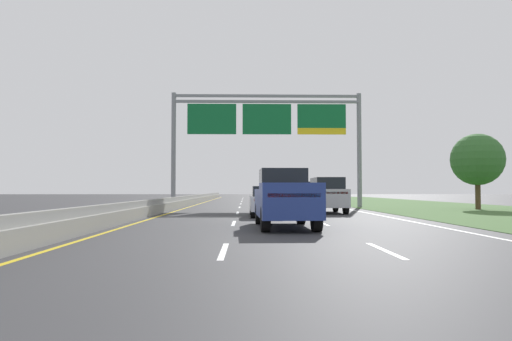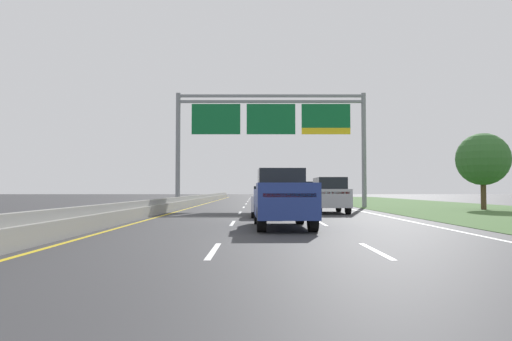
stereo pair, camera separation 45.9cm
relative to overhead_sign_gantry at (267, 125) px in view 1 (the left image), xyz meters
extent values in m
plane|color=#333335|center=(-0.30, -2.21, -6.48)|extent=(220.00, 220.00, 0.00)
cube|color=white|center=(-2.15, -26.71, -6.47)|extent=(0.14, 3.00, 0.01)
cube|color=white|center=(-2.15, -17.71, -6.47)|extent=(0.14, 3.00, 0.01)
cube|color=white|center=(-2.15, -8.71, -6.47)|extent=(0.14, 3.00, 0.01)
cube|color=white|center=(-2.15, 0.29, -6.47)|extent=(0.14, 3.00, 0.01)
cube|color=white|center=(-2.15, 9.29, -6.47)|extent=(0.14, 3.00, 0.01)
cube|color=white|center=(-2.15, 18.29, -6.47)|extent=(0.14, 3.00, 0.01)
cube|color=white|center=(-2.15, 27.29, -6.47)|extent=(0.14, 3.00, 0.01)
cube|color=white|center=(-2.15, 36.29, -6.47)|extent=(0.14, 3.00, 0.01)
cube|color=white|center=(-2.15, 45.29, -6.47)|extent=(0.14, 3.00, 0.01)
cube|color=white|center=(1.55, -26.71, -6.47)|extent=(0.14, 3.00, 0.01)
cube|color=white|center=(1.55, -17.71, -6.47)|extent=(0.14, 3.00, 0.01)
cube|color=white|center=(1.55, -8.71, -6.47)|extent=(0.14, 3.00, 0.01)
cube|color=white|center=(1.55, 0.29, -6.47)|extent=(0.14, 3.00, 0.01)
cube|color=white|center=(1.55, 9.29, -6.47)|extent=(0.14, 3.00, 0.01)
cube|color=white|center=(1.55, 18.29, -6.47)|extent=(0.14, 3.00, 0.01)
cube|color=white|center=(1.55, 27.29, -6.47)|extent=(0.14, 3.00, 0.01)
cube|color=white|center=(1.55, 36.29, -6.47)|extent=(0.14, 3.00, 0.01)
cube|color=white|center=(1.55, 45.29, -6.47)|extent=(0.14, 3.00, 0.01)
cube|color=white|center=(5.60, -2.21, -6.47)|extent=(0.16, 106.00, 0.01)
cube|color=gold|center=(-6.20, -2.21, -6.47)|extent=(0.16, 106.00, 0.01)
cube|color=#3D602D|center=(13.65, -2.21, -6.47)|extent=(14.00, 110.00, 0.02)
cube|color=gray|center=(-6.90, -2.21, -6.20)|extent=(0.60, 110.00, 0.55)
cube|color=gray|center=(-6.90, -2.21, -5.78)|extent=(0.25, 110.00, 0.30)
cylinder|color=gray|center=(-7.35, 0.08, -1.95)|extent=(0.36, 0.36, 9.05)
cylinder|color=gray|center=(7.35, 0.08, -1.95)|extent=(0.36, 0.36, 9.05)
cube|color=gray|center=(0.00, 0.08, 2.35)|extent=(14.70, 0.24, 0.20)
cube|color=gray|center=(0.00, 0.08, 1.90)|extent=(14.70, 0.24, 0.20)
cube|color=#0C602D|center=(-4.33, -0.10, 0.48)|extent=(3.83, 0.12, 2.40)
cube|color=#0C602D|center=(0.00, -0.10, 0.48)|extent=(3.83, 0.12, 2.40)
cube|color=#0C602D|center=(4.33, -0.10, 0.73)|extent=(3.83, 0.12, 1.90)
cube|color=yellow|center=(4.33, -0.10, -0.47)|extent=(3.83, 0.12, 0.50)
cube|color=navy|center=(-0.20, -20.00, -5.56)|extent=(2.15, 5.45, 1.00)
cube|color=black|center=(-0.22, -19.16, -4.67)|extent=(1.77, 1.95, 0.78)
cube|color=#B21414|center=(-0.13, -22.66, -5.26)|extent=(1.68, 0.13, 0.12)
cube|color=navy|center=(-0.15, -21.73, -4.96)|extent=(2.05, 2.00, 0.20)
cylinder|color=black|center=(-1.10, -18.19, -6.06)|extent=(0.32, 0.85, 0.84)
cylinder|color=black|center=(0.60, -18.15, -6.06)|extent=(0.32, 0.85, 0.84)
cylinder|color=black|center=(-1.00, -21.86, -6.06)|extent=(0.32, 0.85, 0.84)
cylinder|color=black|center=(0.70, -21.82, -6.06)|extent=(0.32, 0.85, 0.84)
cube|color=silver|center=(-0.51, -12.70, -5.79)|extent=(1.84, 4.41, 0.72)
cube|color=black|center=(-0.51, -12.75, -5.17)|extent=(1.58, 2.31, 0.52)
cube|color=#B21414|center=(-0.50, -14.86, -5.57)|extent=(1.53, 0.09, 0.12)
cylinder|color=black|center=(-1.32, -11.20, -6.15)|extent=(0.22, 0.66, 0.66)
cylinder|color=black|center=(0.28, -11.20, -6.15)|extent=(0.22, 0.66, 0.66)
cylinder|color=black|center=(-1.31, -14.20, -6.15)|extent=(0.22, 0.66, 0.66)
cylinder|color=black|center=(0.29, -14.19, -6.15)|extent=(0.22, 0.66, 0.66)
cube|color=#161E47|center=(3.22, 6.38, -5.57)|extent=(1.96, 4.72, 1.05)
cube|color=black|center=(3.22, 6.23, -4.71)|extent=(1.67, 3.02, 0.68)
cube|color=#B21414|center=(3.25, 4.07, -5.26)|extent=(1.60, 0.10, 0.12)
cylinder|color=black|center=(2.38, 7.96, -6.10)|extent=(0.27, 0.76, 0.76)
cylinder|color=black|center=(4.02, 7.98, -6.10)|extent=(0.27, 0.76, 0.76)
cylinder|color=black|center=(2.42, 4.77, -6.10)|extent=(0.27, 0.76, 0.76)
cylinder|color=black|center=(4.06, 4.79, -6.10)|extent=(0.27, 0.76, 0.76)
cube|color=#B2B5BA|center=(3.21, -8.94, -5.57)|extent=(1.91, 4.70, 1.05)
cube|color=black|center=(3.21, -9.09, -4.71)|extent=(1.64, 3.00, 0.68)
cube|color=#B21414|center=(3.20, -11.25, -5.26)|extent=(1.60, 0.08, 0.12)
cylinder|color=black|center=(2.39, -7.34, -6.10)|extent=(0.26, 0.76, 0.76)
cylinder|color=black|center=(4.03, -7.34, -6.10)|extent=(0.26, 0.76, 0.76)
cylinder|color=black|center=(2.39, -10.53, -6.10)|extent=(0.26, 0.76, 0.76)
cylinder|color=black|center=(4.03, -10.54, -6.10)|extent=(0.26, 0.76, 0.76)
cylinder|color=#4C3823|center=(14.58, -4.46, -5.45)|extent=(0.36, 0.36, 2.06)
sphere|color=#33662D|center=(14.58, -4.46, -2.96)|extent=(3.63, 3.63, 3.63)
camera|label=1|loc=(-1.64, -37.73, -5.08)|focal=33.73mm
camera|label=2|loc=(-1.18, -37.74, -5.08)|focal=33.73mm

